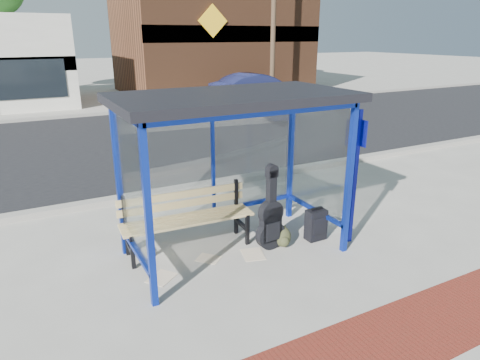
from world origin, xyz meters
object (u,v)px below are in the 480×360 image
bench (186,216)px  parked_car (258,89)px  guitar_bag (271,220)px  fire_hydrant (295,90)px  suitcase (316,225)px  backpack (283,237)px

bench → parked_car: 14.52m
guitar_bag → fire_hydrant: 16.91m
guitar_bag → suitcase: size_ratio=2.29×
guitar_bag → parked_car: 14.46m
fire_hydrant → suitcase: bearing=-123.6°
bench → guitar_bag: 1.29m
bench → fire_hydrant: size_ratio=2.76×
suitcase → backpack: (-0.60, 0.05, -0.10)m
backpack → parked_car: bearing=75.9°
bench → suitcase: bearing=-16.7°
suitcase → parked_car: parked_car is taller
backpack → fire_hydrant: bearing=69.0°
bench → suitcase: size_ratio=3.64×
suitcase → fire_hydrant: 16.51m
guitar_bag → suitcase: guitar_bag is taller
bench → guitar_bag: size_ratio=1.59×
backpack → guitar_bag: bearing=-176.4°
backpack → fire_hydrant: 16.82m
bench → fire_hydrant: bearing=53.1°
parked_car → bench: bearing=146.1°
fire_hydrant → guitar_bag: bearing=-126.1°
backpack → fire_hydrant: (9.75, 13.70, 0.25)m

